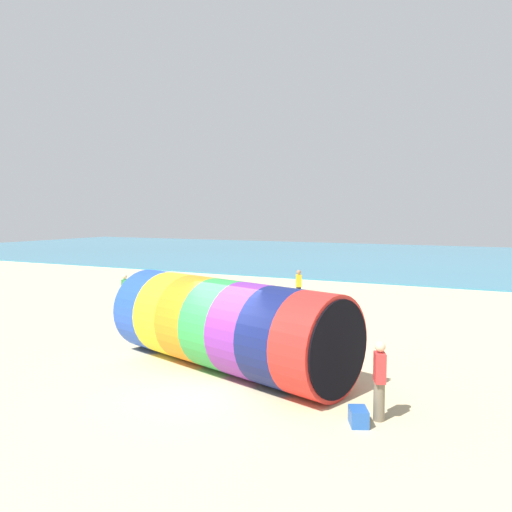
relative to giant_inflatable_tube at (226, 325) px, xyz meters
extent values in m
plane|color=#CCBA8C|center=(0.32, -1.39, -1.28)|extent=(120.00, 120.00, 0.00)
cube|color=teal|center=(0.32, 39.12, -1.23)|extent=(120.00, 40.00, 0.10)
cylinder|color=blue|center=(-3.16, 0.96, 0.00)|extent=(1.79, 2.77, 2.56)
cylinder|color=yellow|center=(-2.11, 0.64, 0.00)|extent=(1.79, 2.77, 2.56)
cylinder|color=orange|center=(-1.07, 0.32, 0.00)|extent=(1.79, 2.77, 2.56)
cylinder|color=green|center=(-0.02, 0.01, 0.00)|extent=(1.79, 2.77, 2.56)
cylinder|color=purple|center=(1.02, -0.31, 0.00)|extent=(1.79, 2.77, 2.56)
cylinder|color=navy|center=(2.06, -0.63, 0.00)|extent=(1.79, 2.77, 2.56)
cylinder|color=red|center=(3.11, -0.94, 0.00)|extent=(1.79, 2.77, 2.56)
cylinder|color=black|center=(3.65, -1.11, 0.00)|extent=(0.74, 2.27, 2.36)
cylinder|color=#726651|center=(4.71, -1.67, -0.86)|extent=(0.24, 0.24, 0.85)
cube|color=red|center=(4.71, -1.67, -0.12)|extent=(0.34, 0.42, 0.64)
sphere|color=beige|center=(4.71, -1.67, 0.34)|extent=(0.23, 0.23, 0.23)
cylinder|color=#726651|center=(-8.54, 5.64, -0.88)|extent=(0.24, 0.24, 0.80)
cube|color=#338C4C|center=(-8.54, 5.64, -0.18)|extent=(0.34, 0.42, 0.60)
sphere|color=beige|center=(-8.54, 5.64, 0.25)|extent=(0.22, 0.22, 0.22)
cylinder|color=black|center=(-1.99, 10.86, -0.88)|extent=(0.24, 0.24, 0.80)
cube|color=yellow|center=(-1.99, 10.86, -0.18)|extent=(0.38, 0.42, 0.60)
sphere|color=#9E7051|center=(-1.99, 10.86, 0.25)|extent=(0.22, 0.22, 0.22)
cube|color=#2659B2|center=(4.38, -2.10, -1.10)|extent=(0.55, 0.62, 0.36)
camera|label=1|loc=(6.90, -12.14, 3.15)|focal=35.00mm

